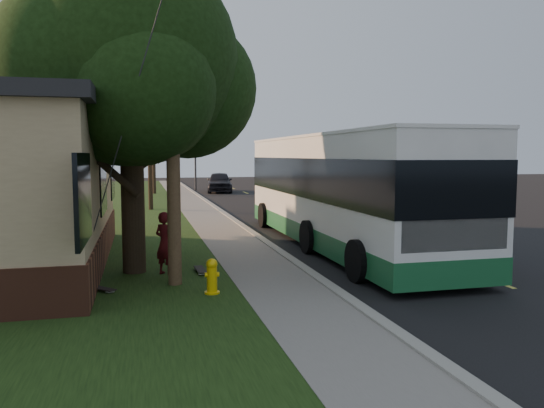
{
  "coord_description": "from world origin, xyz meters",
  "views": [
    {
      "loc": [
        -4.01,
        -10.87,
        2.96
      ],
      "look_at": [
        -0.2,
        4.46,
        1.5
      ],
      "focal_mm": 35.0,
      "sensor_mm": 36.0,
      "label": 1
    }
  ],
  "objects_px": {
    "fire_hydrant": "(212,276)",
    "skateboard_spare": "(102,289)",
    "skateboard_main": "(201,270)",
    "transit_bus": "(339,188)",
    "traffic_signal": "(195,153)",
    "leafy_tree": "(131,64)",
    "bare_tree_far": "(154,168)",
    "bare_tree_near": "(150,170)",
    "utility_pole": "(171,78)",
    "distant_car": "(220,182)",
    "skateboarder": "(165,243)"
  },
  "relations": [
    {
      "from": "fire_hydrant",
      "to": "skateboard_spare",
      "type": "bearing_deg",
      "value": 161.45
    },
    {
      "from": "skateboard_main",
      "to": "skateboard_spare",
      "type": "relative_size",
      "value": 1.3
    },
    {
      "from": "transit_bus",
      "to": "traffic_signal",
      "type": "bearing_deg",
      "value": 93.49
    },
    {
      "from": "leafy_tree",
      "to": "skateboard_main",
      "type": "relative_size",
      "value": 8.8
    },
    {
      "from": "bare_tree_far",
      "to": "skateboard_main",
      "type": "xyz_separation_m",
      "value": [
        0.39,
        -27.92,
        -1.87
      ]
    },
    {
      "from": "bare_tree_near",
      "to": "skateboard_spare",
      "type": "distance_m",
      "value": 17.41
    },
    {
      "from": "skateboard_main",
      "to": "skateboard_spare",
      "type": "distance_m",
      "value": 2.61
    },
    {
      "from": "utility_pole",
      "to": "leafy_tree",
      "type": "relative_size",
      "value": 1.16
    },
    {
      "from": "transit_bus",
      "to": "skateboard_spare",
      "type": "distance_m",
      "value": 8.6
    },
    {
      "from": "distant_car",
      "to": "utility_pole",
      "type": "bearing_deg",
      "value": -92.66
    },
    {
      "from": "bare_tree_far",
      "to": "traffic_signal",
      "type": "height_order",
      "value": "traffic_signal"
    },
    {
      "from": "traffic_signal",
      "to": "transit_bus",
      "type": "distance_m",
      "value": 28.83
    },
    {
      "from": "leafy_tree",
      "to": "skateboarder",
      "type": "xyz_separation_m",
      "value": [
        0.7,
        -0.61,
        -4.33
      ]
    },
    {
      "from": "traffic_signal",
      "to": "distant_car",
      "type": "xyz_separation_m",
      "value": [
        1.62,
        -2.81,
        -2.35
      ]
    },
    {
      "from": "skateboarder",
      "to": "bare_tree_near",
      "type": "bearing_deg",
      "value": -46.31
    },
    {
      "from": "utility_pole",
      "to": "bare_tree_far",
      "type": "bearing_deg",
      "value": 89.4
    },
    {
      "from": "skateboard_main",
      "to": "bare_tree_far",
      "type": "bearing_deg",
      "value": 90.8
    },
    {
      "from": "bare_tree_near",
      "to": "fire_hydrant",
      "type": "bearing_deg",
      "value": -87.14
    },
    {
      "from": "traffic_signal",
      "to": "skateboard_main",
      "type": "bearing_deg",
      "value": -95.57
    },
    {
      "from": "bare_tree_far",
      "to": "bare_tree_near",
      "type": "bearing_deg",
      "value": -92.39
    },
    {
      "from": "utility_pole",
      "to": "bare_tree_near",
      "type": "relative_size",
      "value": 2.11
    },
    {
      "from": "skateboard_spare",
      "to": "distant_car",
      "type": "height_order",
      "value": "distant_car"
    },
    {
      "from": "fire_hydrant",
      "to": "leafy_tree",
      "type": "distance_m",
      "value": 5.65
    },
    {
      "from": "skateboarder",
      "to": "distant_car",
      "type": "relative_size",
      "value": 0.32
    },
    {
      "from": "fire_hydrant",
      "to": "bare_tree_near",
      "type": "distance_m",
      "value": 18.1
    },
    {
      "from": "distant_car",
      "to": "bare_tree_far",
      "type": "bearing_deg",
      "value": -159.36
    },
    {
      "from": "bare_tree_near",
      "to": "skateboard_main",
      "type": "height_order",
      "value": "bare_tree_near"
    },
    {
      "from": "skateboard_spare",
      "to": "leafy_tree",
      "type": "bearing_deg",
      "value": 69.9
    },
    {
      "from": "skateboard_main",
      "to": "fire_hydrant",
      "type": "bearing_deg",
      "value": -89.68
    },
    {
      "from": "leafy_tree",
      "to": "skateboarder",
      "type": "distance_m",
      "value": 4.43
    },
    {
      "from": "leafy_tree",
      "to": "traffic_signal",
      "type": "bearing_deg",
      "value": 81.53
    },
    {
      "from": "fire_hydrant",
      "to": "skateboarder",
      "type": "xyz_separation_m",
      "value": [
        -0.87,
        2.04,
        0.4
      ]
    },
    {
      "from": "leafy_tree",
      "to": "skateboard_spare",
      "type": "relative_size",
      "value": 11.4
    },
    {
      "from": "fire_hydrant",
      "to": "transit_bus",
      "type": "xyz_separation_m",
      "value": [
        4.85,
        5.26,
        1.48
      ]
    },
    {
      "from": "skateboarder",
      "to": "skateboard_main",
      "type": "bearing_deg",
      "value": -133.73
    },
    {
      "from": "leafy_tree",
      "to": "skateboarder",
      "type": "height_order",
      "value": "leafy_tree"
    },
    {
      "from": "leafy_tree",
      "to": "transit_bus",
      "type": "height_order",
      "value": "leafy_tree"
    },
    {
      "from": "fire_hydrant",
      "to": "skateboarder",
      "type": "height_order",
      "value": "skateboarder"
    },
    {
      "from": "bare_tree_near",
      "to": "skateboarder",
      "type": "xyz_separation_m",
      "value": [
        0.03,
        -15.96,
        -1.31
      ]
    },
    {
      "from": "fire_hydrant",
      "to": "utility_pole",
      "type": "xyz_separation_m",
      "value": [
        -0.71,
        0.99,
        4.2
      ]
    },
    {
      "from": "utility_pole",
      "to": "bare_tree_far",
      "type": "distance_m",
      "value": 29.13
    },
    {
      "from": "bare_tree_near",
      "to": "skateboard_main",
      "type": "distance_m",
      "value": 16.07
    },
    {
      "from": "fire_hydrant",
      "to": "transit_bus",
      "type": "height_order",
      "value": "transit_bus"
    },
    {
      "from": "bare_tree_far",
      "to": "skateboarder",
      "type": "bearing_deg",
      "value": -90.96
    },
    {
      "from": "traffic_signal",
      "to": "leafy_tree",
      "type": "bearing_deg",
      "value": -98.47
    },
    {
      "from": "utility_pole",
      "to": "skateboarder",
      "type": "relative_size",
      "value": 5.91
    },
    {
      "from": "bare_tree_far",
      "to": "transit_bus",
      "type": "height_order",
      "value": "bare_tree_far"
    },
    {
      "from": "transit_bus",
      "to": "skateboard_main",
      "type": "relative_size",
      "value": 14.97
    },
    {
      "from": "fire_hydrant",
      "to": "skateboard_main",
      "type": "xyz_separation_m",
      "value": [
        -0.01,
        2.08,
        -0.3
      ]
    },
    {
      "from": "fire_hydrant",
      "to": "skateboard_spare",
      "type": "relative_size",
      "value": 1.08
    }
  ]
}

